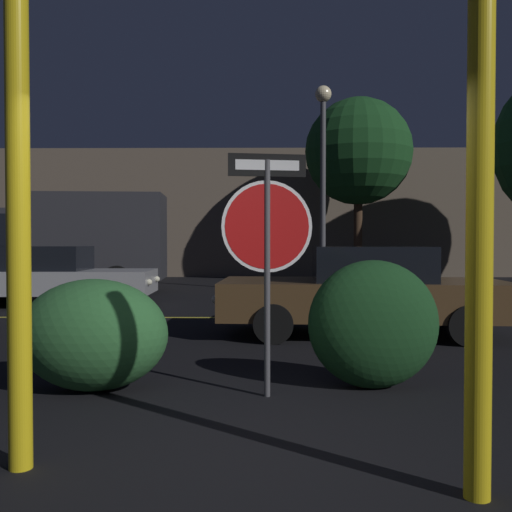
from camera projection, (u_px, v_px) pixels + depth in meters
The scene contains 13 objects.
ground_plane at pixel (223, 469), 3.82m from camera, with size 260.00×260.00×0.00m, color black.
road_center_stripe at pixel (249, 317), 11.41m from camera, with size 32.54×0.12×0.01m, color gold.
stop_sign at pixel (267, 228), 5.57m from camera, with size 0.89×0.16×2.38m.
yellow_pole_left at pixel (18, 217), 3.78m from camera, with size 0.16×0.16×3.38m, color yellow.
yellow_pole_right at pixel (479, 241), 3.34m from camera, with size 0.16×0.16×3.06m, color yellow.
hedge_bush_1 at pixel (94, 335), 5.83m from camera, with size 1.52×1.06×1.14m, color #2D6633.
hedge_bush_2 at pixel (373, 324), 5.91m from camera, with size 1.35×0.77×1.33m, color #19421E.
passing_car_1 at pixel (50, 276), 13.45m from camera, with size 4.86×1.94×1.42m.
passing_car_2 at pixel (364, 291), 9.29m from camera, with size 4.75×2.22×1.45m.
delivery_truck at pixel (58, 239), 17.16m from camera, with size 6.36×2.64×2.95m.
street_lamp at pixel (323, 153), 16.48m from camera, with size 0.48×0.48×6.03m.
tree_0 at pixel (358, 152), 21.23m from camera, with size 3.98×3.98×6.87m.
building_backdrop at pixel (238, 214), 26.09m from camera, with size 24.12×3.36×5.53m, color #6B5B4C.
Camera 1 is at (0.26, -3.78, 1.53)m, focal length 40.00 mm.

